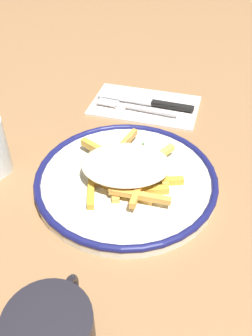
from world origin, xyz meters
The scene contains 6 objects.
ground_plane centered at (0.00, 0.00, 0.00)m, with size 2.60×2.60×0.00m, color olive.
plate centered at (0.00, 0.00, 0.01)m, with size 0.30×0.30×0.02m.
fries_heap centered at (0.00, 0.00, 0.04)m, with size 0.19×0.19×0.04m.
napkin centered at (0.25, 0.02, 0.00)m, with size 0.13×0.23×0.01m, color silver.
fork centered at (0.22, 0.03, 0.01)m, with size 0.03×0.18×0.01m.
knife centered at (0.25, 0.00, 0.01)m, with size 0.03×0.21×0.01m.
Camera 1 is at (-0.43, -0.11, 0.42)m, focal length 39.68 mm.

